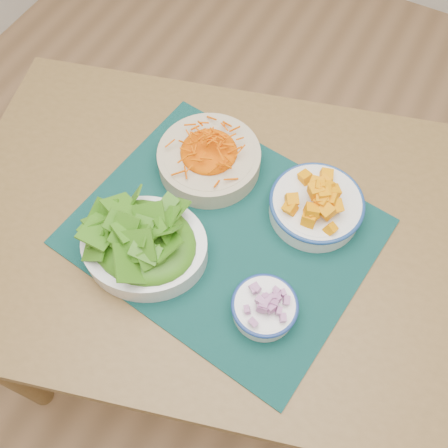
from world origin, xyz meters
name	(u,v)px	position (x,y,z in m)	size (l,w,h in m)	color
ground	(247,361)	(0.00, 0.00, 0.00)	(4.00, 4.00, 0.00)	#AD7E53
table	(222,249)	(-0.11, 0.05, 0.65)	(1.31, 1.05, 0.75)	brown
placemat	(224,231)	(-0.10, 0.04, 0.75)	(0.57, 0.47, 0.00)	black
carrot_bowl	(209,156)	(-0.21, 0.17, 0.79)	(0.29, 0.29, 0.08)	beige
squash_bowl	(317,202)	(0.04, 0.17, 0.80)	(0.24, 0.24, 0.09)	white
lettuce_bowl	(144,242)	(-0.22, -0.08, 0.80)	(0.30, 0.28, 0.11)	white
onion_bowl	(265,306)	(0.04, -0.08, 0.78)	(0.14, 0.14, 0.06)	white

